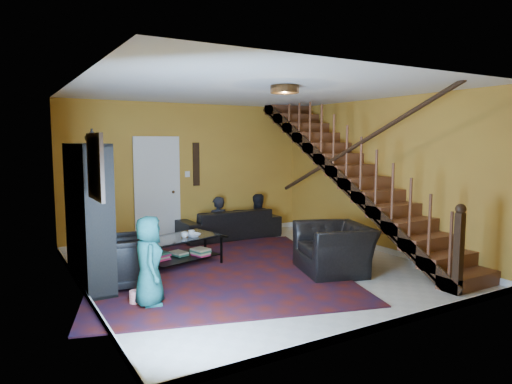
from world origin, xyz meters
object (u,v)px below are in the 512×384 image
bookshelf (88,216)px  armchair_right (334,249)px  armchair_left (123,262)px  coffee_table (181,248)px  sofa (229,224)px

bookshelf → armchair_right: bearing=-21.8°
armchair_left → bookshelf: bearing=43.8°
coffee_table → armchair_left: bearing=-146.8°
armchair_right → coffee_table: bearing=-113.6°
sofa → coffee_table: 2.17m
bookshelf → armchair_right: bookshelf is taller
sofa → armchair_right: bearing=94.9°
bookshelf → sofa: bookshelf is taller
armchair_right → coffee_table: size_ratio=0.83×
sofa → armchair_right: armchair_right is taller
sofa → coffee_table: sofa is taller
bookshelf → sofa: 3.60m
bookshelf → coffee_table: 1.65m
armchair_left → armchair_right: 3.15m
bookshelf → sofa: (3.10, 1.70, -0.66)m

